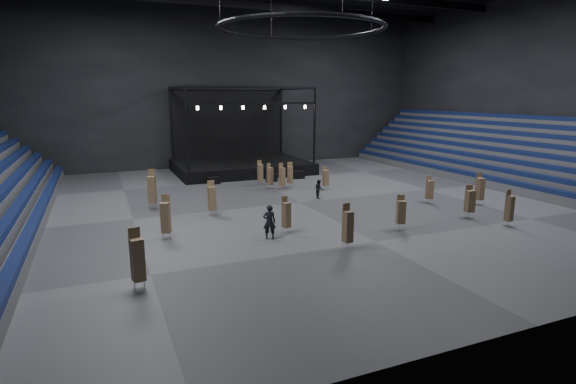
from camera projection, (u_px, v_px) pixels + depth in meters
name	position (u px, v px, depth m)	size (l,w,h in m)	color
floor	(300.00, 202.00, 35.28)	(50.00, 50.00, 0.00)	#4B4B4D
wall_back	(226.00, 89.00, 52.28)	(50.00, 0.20, 18.00)	black
wall_front	(571.00, 72.00, 14.49)	(50.00, 0.20, 18.00)	black
wall_right	(538.00, 87.00, 42.93)	(0.20, 42.00, 18.00)	black
bleachers_right	(514.00, 164.00, 43.68)	(7.20, 40.00, 6.40)	#4D4D50
stage	(239.00, 158.00, 49.59)	(14.00, 10.00, 9.20)	black
truss_ring	(301.00, 28.00, 32.54)	(12.30, 12.30, 5.15)	black
flight_case_left	(214.00, 181.00, 42.51)	(1.03, 0.51, 0.68)	black
flight_case_mid	(272.00, 178.00, 43.81)	(1.12, 0.56, 0.75)	black
flight_case_right	(299.00, 175.00, 45.33)	(1.15, 0.57, 0.77)	black
chair_stack_0	(137.00, 259.00, 19.19)	(0.60, 0.60, 2.76)	silver
chair_stack_1	(152.00, 189.00, 33.15)	(0.67, 0.67, 2.93)	silver
chair_stack_2	(401.00, 211.00, 27.94)	(0.64, 0.64, 2.21)	silver
chair_stack_3	(282.00, 176.00, 39.65)	(0.53, 0.53, 2.43)	silver
chair_stack_4	(430.00, 189.00, 34.81)	(0.46, 0.46, 2.16)	silver
chair_stack_5	(260.00, 172.00, 42.07)	(0.47, 0.47, 2.31)	silver
chair_stack_6	(326.00, 177.00, 39.93)	(0.51, 0.51, 2.09)	silver
chair_stack_7	(270.00, 176.00, 40.21)	(0.57, 0.57, 2.33)	silver
chair_stack_8	(290.00, 174.00, 40.93)	(0.59, 0.59, 2.31)	silver
chair_stack_9	(509.00, 208.00, 28.75)	(0.45, 0.45, 2.37)	silver
chair_stack_10	(480.00, 188.00, 34.24)	(0.51, 0.51, 2.51)	silver
chair_stack_11	(286.00, 214.00, 27.28)	(0.52, 0.52, 2.28)	silver
chair_stack_12	(470.00, 201.00, 30.59)	(0.63, 0.63, 2.30)	silver
chair_stack_13	(166.00, 217.00, 26.02)	(0.65, 0.65, 2.65)	silver
chair_stack_14	(348.00, 226.00, 24.40)	(0.51, 0.51, 2.54)	silver
chair_stack_15	(212.00, 198.00, 31.13)	(0.52, 0.52, 2.48)	silver
man_center	(269.00, 222.00, 26.16)	(0.75, 0.49, 2.05)	black
crew_member	(319.00, 189.00, 36.66)	(0.75, 0.58, 1.53)	black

